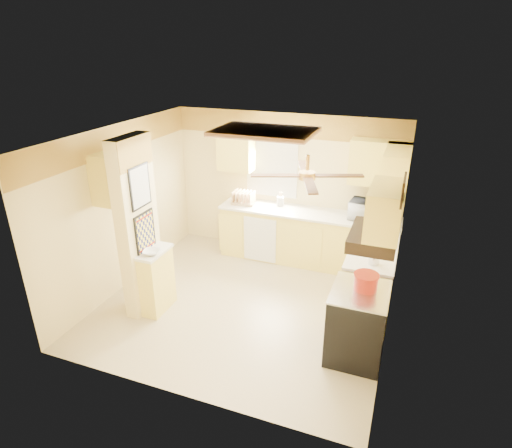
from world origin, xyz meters
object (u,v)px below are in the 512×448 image
at_px(dutch_oven, 366,282).
at_px(kettle, 374,257).
at_px(stove, 357,323).
at_px(bowl, 152,252).
at_px(microwave, 368,210).

distance_m(dutch_oven, kettle, 0.61).
xyz_separation_m(stove, bowl, (-2.77, -0.10, 0.51)).
bearing_deg(stove, bowl, -178.00).
bearing_deg(bowl, dutch_oven, 3.21).
bearing_deg(kettle, microwave, 100.45).
xyz_separation_m(microwave, bowl, (-2.56, -2.26, -0.12)).
distance_m(microwave, bowl, 3.42).
bearing_deg(stove, microwave, 95.50).
height_order(stove, microwave, microwave).
bearing_deg(microwave, stove, 101.64).
relative_size(microwave, kettle, 2.62).
relative_size(stove, dutch_oven, 3.11).
relative_size(stove, bowl, 4.01).
relative_size(microwave, bowl, 2.40).
xyz_separation_m(stove, microwave, (-0.21, 2.16, 0.63)).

